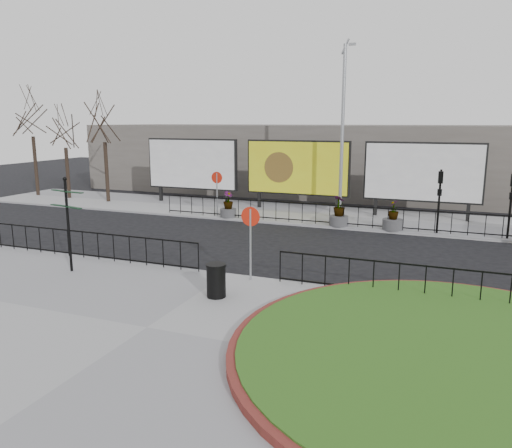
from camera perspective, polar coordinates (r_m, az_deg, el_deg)
The scene contains 25 objects.
ground at distance 17.49m, azimuth -3.17°, elevation -6.00°, with size 90.00×90.00×0.00m, color black.
pavement_near at distance 13.39m, azimuth -12.35°, elevation -11.69°, with size 30.00×10.00×0.12m, color gray.
pavement_far at distance 28.50m, azimuth 6.98°, elevation 0.99°, with size 44.00×6.00×0.12m, color gray.
brick_edge at distance 12.24m, azimuth 22.45°, elevation -13.89°, with size 10.40×10.40×0.18m, color maroon.
grass_lawn at distance 12.23m, azimuth 22.46°, elevation -13.81°, with size 10.00×10.00×0.22m, color #214E14.
railing_near_left at distance 20.26m, azimuth -19.17°, elevation -2.21°, with size 10.00×0.10×1.10m, color black, non-canonical shape.
railing_near_right at distance 15.53m, azimuth 18.78°, elevation -6.34°, with size 9.00×0.10×1.10m, color black, non-canonical shape.
railing_far at distance 25.57m, azimuth 7.63°, elevation 1.14°, with size 18.00×0.10×1.10m, color black, non-canonical shape.
speed_sign_far at distance 27.52m, azimuth -4.48°, elevation 4.58°, with size 0.64×0.07×2.47m.
speed_sign_near at distance 16.26m, azimuth -0.63°, elevation -0.36°, with size 0.64×0.07×2.47m.
billboard_left at distance 32.20m, azimuth -7.34°, elevation 6.78°, with size 6.20×0.31×4.10m.
billboard_mid at distance 29.47m, azimuth 4.75°, elevation 6.38°, with size 6.20×0.31×4.10m.
billboard_right at distance 28.26m, azimuth 18.52°, elevation 5.59°, with size 6.20×0.31×4.10m.
lamp_post at distance 26.69m, azimuth 9.86°, elevation 10.49°, with size 0.74×0.18×9.23m.
signal_pole_a at distance 24.67m, azimuth 20.25°, elevation 3.49°, with size 0.22×0.26×3.00m.
signal_pole_b at distance 24.78m, azimuth 27.19°, elevation 2.96°, with size 0.22×0.26×3.00m.
tree_left at distance 33.96m, azimuth -16.85°, elevation 8.35°, with size 2.00×2.00×7.00m, color #2D2119, non-canonical shape.
tree_mid at distance 36.47m, azimuth -20.88°, elevation 7.66°, with size 2.00×2.00×6.20m, color #2D2119, non-canonical shape.
tree_far at distance 38.66m, azimuth -24.08°, elevation 8.57°, with size 2.00×2.00×7.50m, color #2D2119, non-canonical shape.
building_backdrop at distance 37.87m, azimuth 10.96°, elevation 7.24°, with size 40.00×10.00×5.00m, color #5F5853.
fingerpost_sign at distance 18.39m, azimuth -20.74°, elevation 0.97°, with size 1.56×0.53×3.33m.
litter_bin at distance 15.06m, azimuth -4.58°, elevation -6.43°, with size 0.62×0.62×1.02m.
planter_a at distance 27.41m, azimuth -3.19°, elevation 1.91°, with size 0.89×0.89×1.43m.
planter_b at distance 25.48m, azimuth 9.46°, elevation 1.13°, with size 0.95×0.95×1.54m.
planter_c at distance 25.09m, azimuth 15.37°, elevation 0.49°, with size 0.99×0.99×1.44m.
Camera 1 is at (7.02, -15.11, 5.32)m, focal length 35.00 mm.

